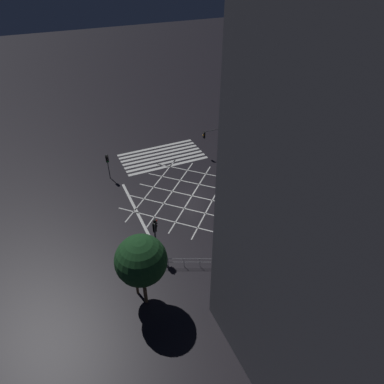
{
  "coord_description": "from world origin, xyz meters",
  "views": [
    {
      "loc": [
        13.06,
        28.73,
        23.68
      ],
      "look_at": [
        0.0,
        0.0,
        0.54
      ],
      "focal_mm": 32.0,
      "sensor_mm": 36.0,
      "label": 1
    }
  ],
  "objects_px": {
    "traffic_light_sw_main": "(210,136)",
    "street_lamp_far": "(294,117)",
    "traffic_light_nw_main": "(273,194)",
    "street_lamp_west": "(289,211)",
    "traffic_light_se_cross": "(108,162)",
    "street_lamp_east": "(345,142)",
    "street_tree_far": "(141,261)",
    "traffic_light_ne_cross": "(155,233)",
    "street_tree_near": "(133,261)",
    "traffic_light_ne_main": "(155,230)"
  },
  "relations": [
    {
      "from": "traffic_light_ne_cross",
      "to": "street_lamp_west",
      "type": "bearing_deg",
      "value": -114.73
    },
    {
      "from": "street_lamp_east",
      "to": "street_lamp_far",
      "type": "xyz_separation_m",
      "value": [
        1.25,
        -7.09,
        0.17
      ]
    },
    {
      "from": "street_tree_near",
      "to": "street_tree_far",
      "type": "distance_m",
      "value": 1.49
    },
    {
      "from": "traffic_light_sw_main",
      "to": "street_lamp_east",
      "type": "bearing_deg",
      "value": 123.64
    },
    {
      "from": "traffic_light_sw_main",
      "to": "street_lamp_far",
      "type": "bearing_deg",
      "value": 140.17
    },
    {
      "from": "traffic_light_ne_cross",
      "to": "traffic_light_nw_main",
      "type": "bearing_deg",
      "value": -87.9
    },
    {
      "from": "traffic_light_sw_main",
      "to": "street_lamp_far",
      "type": "xyz_separation_m",
      "value": [
        -7.79,
        6.5,
        3.91
      ]
    },
    {
      "from": "traffic_light_sw_main",
      "to": "street_tree_far",
      "type": "distance_m",
      "value": 24.85
    },
    {
      "from": "traffic_light_nw_main",
      "to": "traffic_light_se_cross",
      "type": "bearing_deg",
      "value": -45.87
    },
    {
      "from": "street_lamp_east",
      "to": "street_lamp_far",
      "type": "relative_size",
      "value": 1.0
    },
    {
      "from": "traffic_light_sw_main",
      "to": "traffic_light_se_cross",
      "type": "bearing_deg",
      "value": 1.17
    },
    {
      "from": "street_lamp_west",
      "to": "traffic_light_sw_main",
      "type": "bearing_deg",
      "value": -97.74
    },
    {
      "from": "traffic_light_se_cross",
      "to": "street_lamp_west",
      "type": "distance_m",
      "value": 22.67
    },
    {
      "from": "traffic_light_se_cross",
      "to": "street_lamp_east",
      "type": "relative_size",
      "value": 0.33
    },
    {
      "from": "traffic_light_nw_main",
      "to": "street_lamp_east",
      "type": "xyz_separation_m",
      "value": [
        -9.22,
        -0.87,
        3.51
      ]
    },
    {
      "from": "traffic_light_ne_cross",
      "to": "street_tree_far",
      "type": "height_order",
      "value": "street_tree_far"
    },
    {
      "from": "street_tree_near",
      "to": "street_lamp_far",
      "type": "bearing_deg",
      "value": -153.74
    },
    {
      "from": "traffic_light_ne_cross",
      "to": "street_tree_near",
      "type": "height_order",
      "value": "street_tree_near"
    },
    {
      "from": "street_lamp_west",
      "to": "street_tree_far",
      "type": "relative_size",
      "value": 1.18
    },
    {
      "from": "traffic_light_ne_cross",
      "to": "street_lamp_east",
      "type": "bearing_deg",
      "value": -86.52
    },
    {
      "from": "traffic_light_nw_main",
      "to": "street_lamp_west",
      "type": "bearing_deg",
      "value": 64.55
    },
    {
      "from": "street_lamp_west",
      "to": "street_tree_far",
      "type": "distance_m",
      "value": 12.89
    },
    {
      "from": "traffic_light_ne_main",
      "to": "street_lamp_west",
      "type": "relative_size",
      "value": 0.53
    },
    {
      "from": "street_lamp_east",
      "to": "street_lamp_far",
      "type": "distance_m",
      "value": 7.2
    },
    {
      "from": "traffic_light_sw_main",
      "to": "street_lamp_east",
      "type": "xyz_separation_m",
      "value": [
        -9.04,
        13.59,
        3.74
      ]
    },
    {
      "from": "traffic_light_sw_main",
      "to": "street_lamp_far",
      "type": "height_order",
      "value": "street_lamp_far"
    },
    {
      "from": "traffic_light_ne_main",
      "to": "street_lamp_east",
      "type": "distance_m",
      "value": 22.28
    },
    {
      "from": "traffic_light_ne_cross",
      "to": "street_lamp_far",
      "type": "relative_size",
      "value": 0.41
    },
    {
      "from": "street_lamp_west",
      "to": "street_lamp_far",
      "type": "bearing_deg",
      "value": -128.39
    },
    {
      "from": "street_lamp_east",
      "to": "street_tree_near",
      "type": "distance_m",
      "value": 25.51
    },
    {
      "from": "street_tree_near",
      "to": "street_tree_far",
      "type": "relative_size",
      "value": 0.76
    },
    {
      "from": "traffic_light_nw_main",
      "to": "street_lamp_far",
      "type": "height_order",
      "value": "street_lamp_far"
    },
    {
      "from": "traffic_light_nw_main",
      "to": "street_tree_near",
      "type": "bearing_deg",
      "value": 13.35
    },
    {
      "from": "street_lamp_west",
      "to": "street_tree_far",
      "type": "bearing_deg",
      "value": -1.99
    },
    {
      "from": "street_lamp_east",
      "to": "street_lamp_west",
      "type": "relative_size",
      "value": 1.25
    },
    {
      "from": "traffic_light_sw_main",
      "to": "street_tree_far",
      "type": "height_order",
      "value": "street_tree_far"
    },
    {
      "from": "traffic_light_se_cross",
      "to": "traffic_light_nw_main",
      "type": "xyz_separation_m",
      "value": [
        -13.75,
        14.18,
        0.58
      ]
    },
    {
      "from": "traffic_light_sw_main",
      "to": "traffic_light_ne_cross",
      "type": "bearing_deg",
      "value": 48.8
    },
    {
      "from": "traffic_light_sw_main",
      "to": "street_tree_far",
      "type": "xyz_separation_m",
      "value": [
        15.55,
        19.27,
        2.13
      ]
    },
    {
      "from": "traffic_light_nw_main",
      "to": "street_tree_far",
      "type": "height_order",
      "value": "street_tree_far"
    },
    {
      "from": "traffic_light_ne_cross",
      "to": "street_tree_far",
      "type": "relative_size",
      "value": 0.6
    },
    {
      "from": "traffic_light_nw_main",
      "to": "street_lamp_west",
      "type": "height_order",
      "value": "street_lamp_west"
    },
    {
      "from": "street_lamp_west",
      "to": "street_lamp_far",
      "type": "xyz_separation_m",
      "value": [
        -10.48,
        -13.22,
        1.15
      ]
    },
    {
      "from": "traffic_light_ne_cross",
      "to": "street_lamp_far",
      "type": "xyz_separation_m",
      "value": [
        -20.87,
        -8.43,
        3.71
      ]
    },
    {
      "from": "traffic_light_ne_cross",
      "to": "street_tree_near",
      "type": "bearing_deg",
      "value": 138.92
    },
    {
      "from": "street_tree_far",
      "to": "street_lamp_far",
      "type": "bearing_deg",
      "value": -151.31
    },
    {
      "from": "traffic_light_se_cross",
      "to": "traffic_light_ne_main",
      "type": "height_order",
      "value": "traffic_light_ne_main"
    },
    {
      "from": "traffic_light_ne_main",
      "to": "street_lamp_east",
      "type": "xyz_separation_m",
      "value": [
        -21.99,
        -1.11,
        3.4
      ]
    },
    {
      "from": "traffic_light_ne_main",
      "to": "street_lamp_west",
      "type": "distance_m",
      "value": 11.68
    },
    {
      "from": "street_lamp_west",
      "to": "street_tree_near",
      "type": "xyz_separation_m",
      "value": [
        13.24,
        -1.52,
        -1.58
      ]
    }
  ]
}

